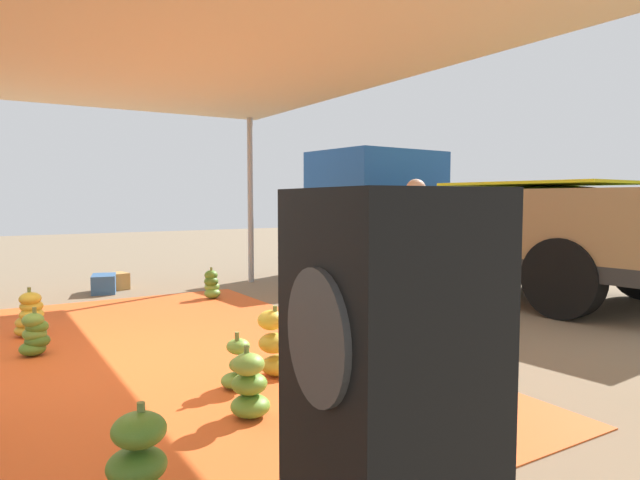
# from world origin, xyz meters

# --- Properties ---
(ground_plane) EXTENTS (40.00, 40.00, 0.00)m
(ground_plane) POSITION_xyz_m (0.00, 3.00, 0.00)
(ground_plane) COLOR #7F6B51
(tarp_orange) EXTENTS (6.49, 5.25, 0.01)m
(tarp_orange) POSITION_xyz_m (0.00, 0.00, 0.01)
(tarp_orange) COLOR #E05B23
(tarp_orange) RESTS_ON ground
(tent_canopy) EXTENTS (8.00, 7.00, 2.93)m
(tent_canopy) POSITION_xyz_m (-0.01, -0.10, 2.85)
(tent_canopy) COLOR #9EA0A5
(tent_canopy) RESTS_ON ground
(banana_bunch_0) EXTENTS (0.29, 0.32, 0.46)m
(banana_bunch_0) POSITION_xyz_m (-0.58, -0.39, 0.20)
(banana_bunch_0) COLOR #518428
(banana_bunch_0) RESTS_ON tarp_orange
(banana_bunch_3) EXTENTS (0.29, 0.28, 0.45)m
(banana_bunch_3) POSITION_xyz_m (1.27, 0.86, 0.19)
(banana_bunch_3) COLOR #6B9E38
(banana_bunch_3) RESTS_ON tarp_orange
(banana_bunch_5) EXTENTS (0.34, 0.31, 0.46)m
(banana_bunch_5) POSITION_xyz_m (-2.57, 2.10, 0.20)
(banana_bunch_5) COLOR #6B9E38
(banana_bunch_5) RESTS_ON tarp_orange
(banana_bunch_6) EXTENTS (0.37, 0.37, 0.49)m
(banana_bunch_6) POSITION_xyz_m (1.83, 0.70, 0.21)
(banana_bunch_6) COLOR #60932D
(banana_bunch_6) RESTS_ON tarp_orange
(banana_bunch_7) EXTENTS (0.40, 0.40, 0.55)m
(banana_bunch_7) POSITION_xyz_m (2.68, -0.22, 0.24)
(banana_bunch_7) COLOR #477523
(banana_bunch_7) RESTS_ON tarp_orange
(banana_bunch_8) EXTENTS (0.34, 0.35, 0.58)m
(banana_bunch_8) POSITION_xyz_m (1.13, 1.24, 0.26)
(banana_bunch_8) COLOR gold
(banana_bunch_8) RESTS_ON tarp_orange
(banana_bunch_9) EXTENTS (0.38, 0.39, 0.53)m
(banana_bunch_9) POSITION_xyz_m (-1.41, -0.37, 0.23)
(banana_bunch_9) COLOR gold
(banana_bunch_9) RESTS_ON tarp_orange
(cargo_truck_main) EXTENTS (6.81, 2.98, 2.40)m
(cargo_truck_main) POSITION_xyz_m (-1.67, 6.18, 1.19)
(cargo_truck_main) COLOR #2D2D2D
(cargo_truck_main) RESTS_ON ground
(worker_1) EXTENTS (0.62, 0.38, 1.69)m
(worker_1) POSITION_xyz_m (0.43, 3.38, 0.99)
(worker_1) COLOR #337A4C
(worker_1) RESTS_ON ground
(speaker_stack) EXTENTS (0.58, 0.48, 1.50)m
(speaker_stack) POSITION_xyz_m (4.06, 0.08, 0.75)
(speaker_stack) COLOR black
(speaker_stack) RESTS_ON ground
(crate_0) EXTENTS (0.60, 0.46, 0.29)m
(crate_0) POSITION_xyz_m (-3.96, 0.85, 0.14)
(crate_0) COLOR #335B8E
(crate_0) RESTS_ON ground
(crate_1) EXTENTS (0.43, 0.49, 0.27)m
(crate_1) POSITION_xyz_m (-4.19, 1.03, 0.14)
(crate_1) COLOR #B78947
(crate_1) RESTS_ON ground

